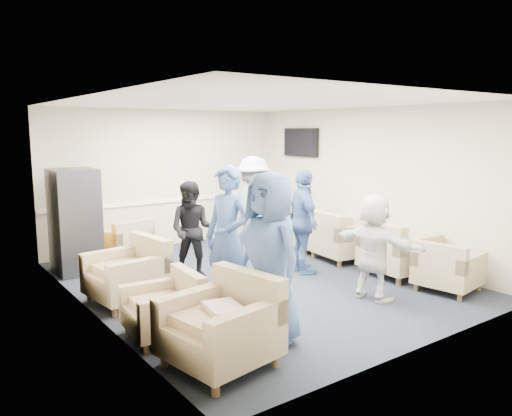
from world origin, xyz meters
TOP-DOWN VIEW (x-y plane):
  - floor at (0.00, 0.00)m, footprint 6.00×6.00m
  - ceiling at (0.00, 0.00)m, footprint 6.00×6.00m
  - back_wall at (0.00, 3.00)m, footprint 5.00×0.02m
  - front_wall at (0.00, -3.00)m, footprint 5.00×0.02m
  - left_wall at (-2.50, 0.00)m, footprint 0.02×6.00m
  - right_wall at (2.50, 0.00)m, footprint 0.02×6.00m
  - chair_rail at (0.00, 2.98)m, footprint 4.98×0.04m
  - tv at (2.44, 1.80)m, footprint 0.10×1.00m
  - armchair_left_near at (-1.89, -2.11)m, footprint 1.09×1.09m
  - armchair_left_mid at (-2.03, -1.12)m, footprint 0.82×0.82m
  - armchair_left_far at (-1.93, 0.20)m, footprint 1.01×1.01m
  - armchair_right_near at (1.90, -2.04)m, footprint 0.90×0.90m
  - armchair_right_midnear at (1.93, -1.11)m, footprint 1.02×1.02m
  - armchair_right_midfar at (1.93, 0.09)m, footprint 1.04×1.04m
  - armchair_right_far at (1.95, 1.04)m, footprint 0.78×0.78m
  - armchair_corner at (-1.20, 2.30)m, footprint 0.97×0.97m
  - vending_machine at (-2.09, 2.09)m, footprint 0.69×0.80m
  - backpack at (-1.51, -0.02)m, footprint 0.33×0.26m
  - pillow at (-1.91, -2.12)m, footprint 0.37×0.45m
  - person_front_left at (-1.18, -1.90)m, footprint 0.62×0.93m
  - person_mid_left at (-0.98, -0.75)m, footprint 0.63×0.78m
  - person_back_left at (-0.71, 0.69)m, footprint 0.93×0.92m
  - person_back_right at (0.85, 1.25)m, footprint 0.86×1.28m
  - person_mid_right at (0.85, -0.12)m, footprint 0.73×1.07m
  - person_front_right at (0.79, -1.65)m, footprint 0.60×1.40m

SIDE VIEW (x-z plane):
  - floor at x=0.00m, z-range 0.00..0.00m
  - backpack at x=-1.51m, z-range 0.01..0.52m
  - armchair_right_far at x=1.95m, z-range 0.00..0.60m
  - armchair_left_mid at x=-2.03m, z-range 0.00..0.61m
  - armchair_right_near at x=1.90m, z-range 0.00..0.63m
  - armchair_corner at x=-1.20m, z-range 0.00..0.64m
  - armchair_left_far at x=-1.93m, z-range 0.00..0.73m
  - armchair_right_midfar at x=1.93m, z-range 0.00..0.75m
  - armchair_left_near at x=-1.89m, z-range 0.00..0.76m
  - armchair_right_midnear at x=1.93m, z-range 0.00..0.76m
  - pillow at x=-1.91m, z-range 0.50..0.62m
  - person_front_right at x=0.79m, z-range 0.00..1.46m
  - person_back_left at x=-0.71m, z-range 0.00..1.52m
  - vending_machine at x=-2.09m, z-range 0.00..1.69m
  - person_mid_right at x=0.85m, z-range 0.00..1.69m
  - chair_rail at x=0.00m, z-range 0.87..0.93m
  - person_back_right at x=0.85m, z-range 0.00..1.83m
  - person_mid_left at x=-0.98m, z-range 0.00..1.86m
  - person_front_left at x=-1.18m, z-range 0.00..1.87m
  - back_wall at x=0.00m, z-range 0.00..2.70m
  - front_wall at x=0.00m, z-range 0.00..2.70m
  - left_wall at x=-2.50m, z-range 0.00..2.70m
  - right_wall at x=2.50m, z-range 0.00..2.70m
  - tv at x=2.44m, z-range 1.76..2.34m
  - ceiling at x=0.00m, z-range 2.70..2.70m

